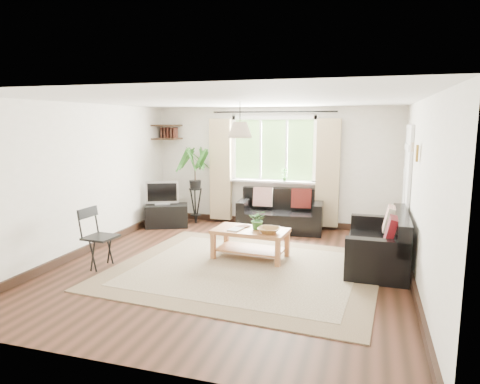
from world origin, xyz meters
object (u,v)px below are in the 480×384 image
(sofa_right, at_px, (377,241))
(tv_stand, at_px, (167,216))
(palm_stand, at_px, (195,186))
(folding_chair, at_px, (101,238))
(sofa_back, at_px, (281,211))
(coffee_table, at_px, (250,244))

(sofa_right, distance_m, tv_stand, 4.25)
(sofa_right, bearing_deg, palm_stand, -115.24)
(sofa_right, height_order, tv_stand, sofa_right)
(sofa_right, bearing_deg, folding_chair, -71.67)
(sofa_back, distance_m, coffee_table, 1.85)
(sofa_right, distance_m, folding_chair, 4.03)
(sofa_back, xyz_separation_m, sofa_right, (1.77, -1.65, 0.01))
(sofa_right, xyz_separation_m, tv_stand, (-4.05, 1.29, -0.16))
(sofa_right, relative_size, folding_chair, 1.88)
(palm_stand, bearing_deg, folding_chair, -94.56)
(palm_stand, distance_m, folding_chair, 3.00)
(palm_stand, height_order, folding_chair, palm_stand)
(coffee_table, bearing_deg, sofa_right, 5.78)
(sofa_back, relative_size, coffee_table, 1.42)
(sofa_right, height_order, folding_chair, folding_chair)
(sofa_back, height_order, palm_stand, palm_stand)
(sofa_right, xyz_separation_m, folding_chair, (-3.84, -1.23, 0.05))
(sofa_back, height_order, sofa_right, sofa_right)
(tv_stand, bearing_deg, sofa_right, -42.09)
(sofa_back, relative_size, tv_stand, 1.93)
(tv_stand, relative_size, folding_chair, 0.96)
(sofa_back, bearing_deg, sofa_right, -46.76)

